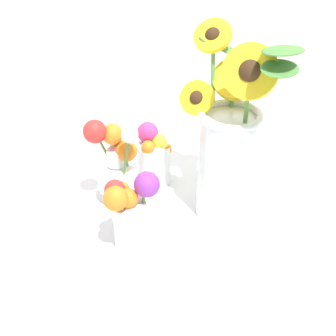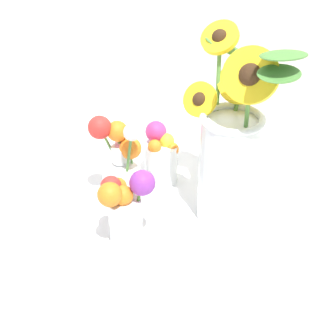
{
  "view_description": "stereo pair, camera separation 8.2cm",
  "coord_description": "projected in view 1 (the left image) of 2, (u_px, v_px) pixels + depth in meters",
  "views": [
    {
      "loc": [
        0.27,
        -0.59,
        0.58
      ],
      "look_at": [
        0.04,
        0.05,
        0.13
      ],
      "focal_mm": 50.0,
      "sensor_mm": 36.0,
      "label": 1
    },
    {
      "loc": [
        0.34,
        -0.56,
        0.58
      ],
      "look_at": [
        0.04,
        0.05,
        0.13
      ],
      "focal_mm": 50.0,
      "sensor_mm": 36.0,
      "label": 2
    }
  ],
  "objects": [
    {
      "name": "ground_plane",
      "position": [
        141.0,
        238.0,
        0.86
      ],
      "size": [
        6.0,
        6.0,
        0.0
      ],
      "primitive_type": "plane",
      "color": "silver"
    },
    {
      "name": "serving_tray",
      "position": [
        168.0,
        221.0,
        0.88
      ],
      "size": [
        0.54,
        0.54,
        0.02
      ],
      "color": "silver",
      "rests_on": "ground_plane"
    },
    {
      "name": "mason_jar_sunflowers",
      "position": [
        229.0,
        148.0,
        0.82
      ],
      "size": [
        0.21,
        0.19,
        0.35
      ],
      "color": "silver",
      "rests_on": "serving_tray"
    },
    {
      "name": "vase_small_center",
      "position": [
        130.0,
        209.0,
        0.77
      ],
      "size": [
        0.09,
        0.08,
        0.14
      ],
      "color": "white",
      "rests_on": "serving_tray"
    },
    {
      "name": "vase_bulb_right",
      "position": [
        116.0,
        167.0,
        0.88
      ],
      "size": [
        0.11,
        0.08,
        0.18
      ],
      "color": "white",
      "rests_on": "serving_tray"
    },
    {
      "name": "vase_small_back",
      "position": [
        154.0,
        156.0,
        0.95
      ],
      "size": [
        0.07,
        0.07,
        0.13
      ],
      "color": "white",
      "rests_on": "serving_tray"
    }
  ]
}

